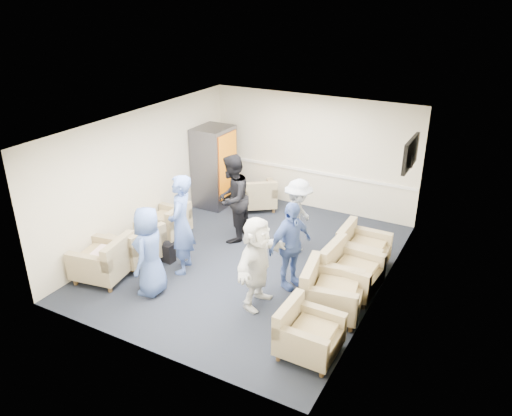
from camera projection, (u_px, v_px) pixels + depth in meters
The scene contains 25 objects.
floor at pixel (250, 260), 9.73m from camera, with size 6.00×6.00×0.00m, color black.
ceiling at pixel (249, 125), 8.63m from camera, with size 6.00×6.00×0.00m, color silver.
back_wall at pixel (312, 153), 11.59m from camera, with size 5.00×0.02×2.70m, color beige.
front_wall at pixel (142, 272), 6.77m from camera, with size 5.00×0.02×2.70m, color beige.
left_wall at pixel (144, 174), 10.26m from camera, with size 0.02×6.00×2.70m, color beige.
right_wall at pixel (384, 225), 8.09m from camera, with size 0.02×6.00×2.70m, color beige.
chair_rail at pixel (311, 171), 11.75m from camera, with size 4.98×0.04×0.06m, color white.
tv at pixel (411, 154), 9.28m from camera, with size 0.10×1.00×0.58m.
armchair_left_near at pixel (105, 261), 9.00m from camera, with size 1.02×1.02×0.71m.
armchair_left_mid at pixel (138, 247), 9.53m from camera, with size 0.96×0.96×0.67m.
armchair_left_far at pixel (169, 223), 10.52m from camera, with size 0.80×0.80×0.63m.
armchair_right_near at pixel (306, 334), 7.16m from camera, with size 0.83×0.83×0.66m.
armchair_right_midnear at pixel (329, 294), 8.04m from camera, with size 1.05×1.05×0.73m.
armchair_right_midfar at pixel (348, 273), 8.63m from camera, with size 0.95×0.95×0.72m.
armchair_right_far at pixel (360, 250), 9.41m from camera, with size 0.87×0.87×0.69m.
armchair_corner at pixel (258, 196), 11.86m from camera, with size 1.15×1.15×0.66m.
vending_machine at pixel (214, 167), 11.88m from camera, with size 0.78×0.91×1.92m.
backpack at pixel (167, 251), 9.61m from camera, with size 0.27×0.20×0.44m.
pillow at pixel (103, 253), 8.92m from camera, with size 0.41×0.31×0.12m, color white.
person_front_left at pixel (149, 251), 8.43m from camera, with size 0.78×0.51×1.59m, color #4560A6.
person_mid_left at pixel (181, 225), 9.03m from camera, with size 0.69×0.45×1.89m, color #4560A6.
person_back_left at pixel (232, 199), 10.19m from camera, with size 0.90×0.70×1.85m, color black.
person_back_right at pixel (298, 217), 9.72m from camera, with size 1.00×0.58×1.55m, color silver.
person_mid_right at pixel (290, 246), 8.60m from camera, with size 0.94×0.39×1.61m, color #4560A6.
person_front_right at pixel (257, 262), 8.09m from camera, with size 1.48×0.47×1.59m, color white.
Camera 1 is at (4.13, -7.39, 4.91)m, focal length 35.00 mm.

